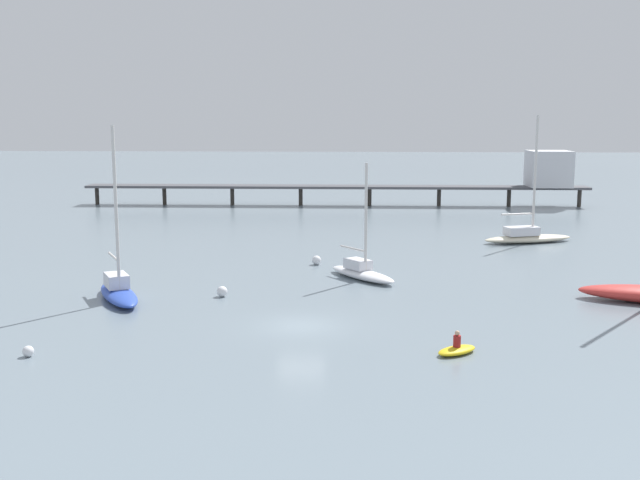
{
  "coord_description": "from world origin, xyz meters",
  "views": [
    {
      "loc": [
        3.07,
        -38.64,
        11.08
      ],
      "look_at": [
        0.0,
        19.19,
        1.5
      ],
      "focal_mm": 42.03,
      "sensor_mm": 36.0,
      "label": 1
    }
  ],
  "objects_px": {
    "mooring_buoy_inner": "(28,351)",
    "sailboat_cream": "(527,235)",
    "sailboat_white": "(362,271)",
    "dinghy_yellow": "(457,349)",
    "mooring_buoy_near": "(316,260)",
    "mooring_buoy_mid": "(222,291)",
    "pier": "(468,176)",
    "sailboat_blue": "(118,289)"
  },
  "relations": [
    {
      "from": "mooring_buoy_inner",
      "to": "sailboat_cream",
      "type": "bearing_deg",
      "value": 48.03
    },
    {
      "from": "sailboat_white",
      "to": "dinghy_yellow",
      "type": "distance_m",
      "value": 16.99
    },
    {
      "from": "sailboat_white",
      "to": "mooring_buoy_near",
      "type": "relative_size",
      "value": 11.47
    },
    {
      "from": "sailboat_cream",
      "to": "mooring_buoy_inner",
      "type": "relative_size",
      "value": 21.45
    },
    {
      "from": "mooring_buoy_near",
      "to": "mooring_buoy_mid",
      "type": "height_order",
      "value": "mooring_buoy_near"
    },
    {
      "from": "sailboat_cream",
      "to": "dinghy_yellow",
      "type": "distance_m",
      "value": 33.76
    },
    {
      "from": "sailboat_white",
      "to": "mooring_buoy_near",
      "type": "distance_m",
      "value": 5.85
    },
    {
      "from": "mooring_buoy_near",
      "to": "mooring_buoy_inner",
      "type": "bearing_deg",
      "value": -118.3
    },
    {
      "from": "sailboat_white",
      "to": "mooring_buoy_inner",
      "type": "xyz_separation_m",
      "value": [
        -15.58,
        -17.86,
        -0.31
      ]
    },
    {
      "from": "dinghy_yellow",
      "to": "mooring_buoy_mid",
      "type": "bearing_deg",
      "value": 140.88
    },
    {
      "from": "dinghy_yellow",
      "to": "mooring_buoy_near",
      "type": "bearing_deg",
      "value": 110.38
    },
    {
      "from": "sailboat_white",
      "to": "mooring_buoy_mid",
      "type": "relative_size",
      "value": 12.01
    },
    {
      "from": "pier",
      "to": "sailboat_white",
      "type": "xyz_separation_m",
      "value": [
        -13.29,
        -42.98,
        -3.24
      ]
    },
    {
      "from": "sailboat_white",
      "to": "sailboat_cream",
      "type": "relative_size",
      "value": 0.71
    },
    {
      "from": "dinghy_yellow",
      "to": "pier",
      "type": "bearing_deg",
      "value": 81.54
    },
    {
      "from": "dinghy_yellow",
      "to": "mooring_buoy_near",
      "type": "relative_size",
      "value": 3.37
    },
    {
      "from": "sailboat_blue",
      "to": "sailboat_cream",
      "type": "bearing_deg",
      "value": 37.5
    },
    {
      "from": "mooring_buoy_mid",
      "to": "pier",
      "type": "bearing_deg",
      "value": 65.72
    },
    {
      "from": "dinghy_yellow",
      "to": "mooring_buoy_inner",
      "type": "relative_size",
      "value": 4.51
    },
    {
      "from": "pier",
      "to": "mooring_buoy_mid",
      "type": "distance_m",
      "value": 53.53
    },
    {
      "from": "mooring_buoy_near",
      "to": "mooring_buoy_mid",
      "type": "relative_size",
      "value": 1.05
    },
    {
      "from": "sailboat_white",
      "to": "dinghy_yellow",
      "type": "height_order",
      "value": "sailboat_white"
    },
    {
      "from": "sailboat_white",
      "to": "mooring_buoy_inner",
      "type": "distance_m",
      "value": 23.71
    },
    {
      "from": "sailboat_blue",
      "to": "mooring_buoy_near",
      "type": "height_order",
      "value": "sailboat_blue"
    },
    {
      "from": "mooring_buoy_inner",
      "to": "mooring_buoy_mid",
      "type": "xyz_separation_m",
      "value": [
        6.9,
        12.15,
        0.07
      ]
    },
    {
      "from": "sailboat_cream",
      "to": "mooring_buoy_mid",
      "type": "distance_m",
      "value": 31.74
    },
    {
      "from": "sailboat_blue",
      "to": "mooring_buoy_inner",
      "type": "xyz_separation_m",
      "value": [
        -0.73,
        -10.99,
        -0.44
      ]
    },
    {
      "from": "sailboat_blue",
      "to": "dinghy_yellow",
      "type": "distance_m",
      "value": 21.53
    },
    {
      "from": "dinghy_yellow",
      "to": "mooring_buoy_inner",
      "type": "height_order",
      "value": "dinghy_yellow"
    },
    {
      "from": "pier",
      "to": "sailboat_blue",
      "type": "distance_m",
      "value": 57.33
    },
    {
      "from": "sailboat_white",
      "to": "mooring_buoy_near",
      "type": "bearing_deg",
      "value": 125.59
    },
    {
      "from": "pier",
      "to": "sailboat_cream",
      "type": "height_order",
      "value": "sailboat_cream"
    },
    {
      "from": "sailboat_blue",
      "to": "mooring_buoy_mid",
      "type": "relative_size",
      "value": 15.88
    },
    {
      "from": "sailboat_cream",
      "to": "sailboat_blue",
      "type": "bearing_deg",
      "value": -142.5
    },
    {
      "from": "mooring_buoy_near",
      "to": "sailboat_cream",
      "type": "bearing_deg",
      "value": 31.37
    },
    {
      "from": "pier",
      "to": "dinghy_yellow",
      "type": "xyz_separation_m",
      "value": [
        -8.83,
        -59.37,
        -3.58
      ]
    },
    {
      "from": "sailboat_cream",
      "to": "sailboat_blue",
      "type": "height_order",
      "value": "sailboat_cream"
    },
    {
      "from": "pier",
      "to": "mooring_buoy_inner",
      "type": "distance_m",
      "value": 67.44
    },
    {
      "from": "sailboat_cream",
      "to": "mooring_buoy_near",
      "type": "relative_size",
      "value": 16.04
    },
    {
      "from": "sailboat_cream",
      "to": "mooring_buoy_mid",
      "type": "bearing_deg",
      "value": -137.38
    },
    {
      "from": "sailboat_cream",
      "to": "mooring_buoy_near",
      "type": "distance_m",
      "value": 21.18
    },
    {
      "from": "sailboat_white",
      "to": "sailboat_blue",
      "type": "height_order",
      "value": "sailboat_blue"
    }
  ]
}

